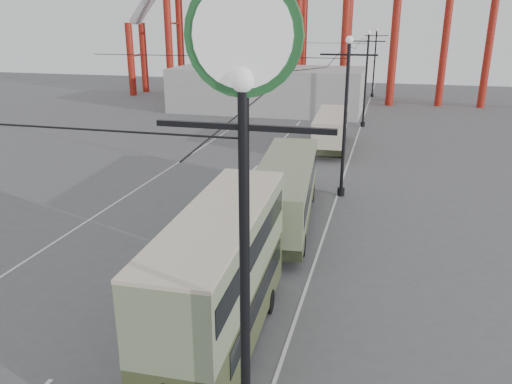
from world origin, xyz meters
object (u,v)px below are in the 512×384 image
(lamp_post_near, at_px, (244,152))
(pedestrian, at_px, (239,224))
(single_decker_green, at_px, (286,189))
(double_decker_bus, at_px, (222,276))
(single_decker_cream, at_px, (331,129))

(lamp_post_near, xyz_separation_m, pedestrian, (-4.12, 13.24, -7.07))
(single_decker_green, relative_size, pedestrian, 7.39)
(lamp_post_near, relative_size, double_decker_bus, 1.21)
(single_decker_green, height_order, single_decker_cream, single_decker_green)
(lamp_post_near, distance_m, single_decker_green, 17.20)
(lamp_post_near, bearing_deg, pedestrian, 107.28)
(lamp_post_near, bearing_deg, double_decker_bus, 114.09)
(pedestrian, bearing_deg, single_decker_green, -165.33)
(lamp_post_near, relative_size, single_decker_green, 0.92)
(lamp_post_near, bearing_deg, single_decker_green, 98.63)
(lamp_post_near, relative_size, pedestrian, 6.84)
(lamp_post_near, relative_size, single_decker_cream, 1.13)
(single_decker_cream, xyz_separation_m, pedestrian, (-2.02, -19.72, -0.86))
(single_decker_green, xyz_separation_m, single_decker_cream, (0.32, 17.03, -0.18))
(single_decker_green, distance_m, pedestrian, 3.35)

